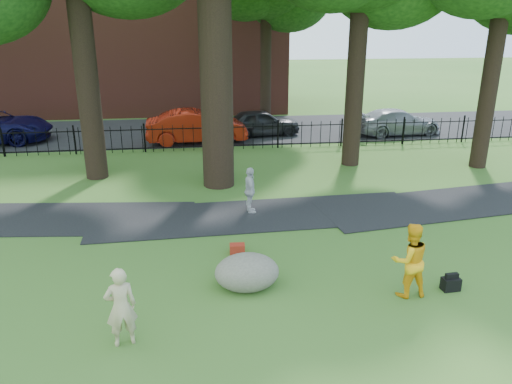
{
  "coord_description": "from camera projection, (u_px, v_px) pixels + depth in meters",
  "views": [
    {
      "loc": [
        -0.83,
        -10.07,
        5.76
      ],
      "look_at": [
        0.71,
        2.0,
        1.45
      ],
      "focal_mm": 35.0,
      "sensor_mm": 36.0,
      "label": 1
    }
  ],
  "objects": [
    {
      "name": "ground",
      "position": [
        236.0,
        282.0,
        11.44
      ],
      "size": [
        120.0,
        120.0,
        0.0
      ],
      "primitive_type": "plane",
      "color": "#376523",
      "rests_on": "ground"
    },
    {
      "name": "footpath",
      "position": [
        258.0,
        216.0,
        15.21
      ],
      "size": [
        36.07,
        3.85,
        0.03
      ],
      "primitive_type": "cube",
      "rotation": [
        0.0,
        0.0,
        0.03
      ],
      "color": "black",
      "rests_on": "ground"
    },
    {
      "name": "street",
      "position": [
        209.0,
        131.0,
        26.4
      ],
      "size": [
        80.0,
        7.0,
        0.02
      ],
      "primitive_type": "cube",
      "color": "black",
      "rests_on": "ground"
    },
    {
      "name": "iron_fence",
      "position": [
        212.0,
        137.0,
        22.46
      ],
      "size": [
        44.0,
        0.04,
        1.2
      ],
      "color": "black",
      "rests_on": "ground"
    },
    {
      "name": "brick_building",
      "position": [
        138.0,
        12.0,
        31.4
      ],
      "size": [
        18.0,
        8.0,
        12.0
      ],
      "primitive_type": "cube",
      "color": "brown",
      "rests_on": "ground"
    },
    {
      "name": "woman",
      "position": [
        121.0,
        307.0,
        9.02
      ],
      "size": [
        0.65,
        0.51,
        1.57
      ],
      "primitive_type": "imported",
      "rotation": [
        0.0,
        0.0,
        3.4
      ],
      "color": "tan",
      "rests_on": "ground"
    },
    {
      "name": "man",
      "position": [
        410.0,
        260.0,
        10.63
      ],
      "size": [
        0.85,
        0.67,
        1.68
      ],
      "primitive_type": "imported",
      "rotation": [
        0.0,
        0.0,
        3.19
      ],
      "color": "#FFB215",
      "rests_on": "ground"
    },
    {
      "name": "pedestrian",
      "position": [
        250.0,
        191.0,
        15.19
      ],
      "size": [
        0.39,
        0.87,
        1.46
      ],
      "primitive_type": "imported",
      "rotation": [
        0.0,
        0.0,
        1.61
      ],
      "color": "#BBBBC1",
      "rests_on": "ground"
    },
    {
      "name": "boulder",
      "position": [
        247.0,
        270.0,
        11.09
      ],
      "size": [
        1.66,
        1.4,
        0.84
      ],
      "primitive_type": "ellipsoid",
      "rotation": [
        0.0,
        0.0,
        -0.24
      ],
      "color": "#5C5A4C",
      "rests_on": "ground"
    },
    {
      "name": "backpack",
      "position": [
        451.0,
        284.0,
        11.05
      ],
      "size": [
        0.41,
        0.27,
        0.29
      ],
      "primitive_type": "cube",
      "rotation": [
        0.0,
        0.0,
        0.08
      ],
      "color": "black",
      "rests_on": "ground"
    },
    {
      "name": "red_bag",
      "position": [
        237.0,
        249.0,
        12.74
      ],
      "size": [
        0.4,
        0.26,
        0.26
      ],
      "primitive_type": "cube",
      "rotation": [
        0.0,
        0.0,
        -0.06
      ],
      "color": "maroon",
      "rests_on": "ground"
    },
    {
      "name": "red_sedan",
      "position": [
        197.0,
        127.0,
        23.72
      ],
      "size": [
        4.8,
        1.86,
        1.56
      ],
      "primitive_type": "imported",
      "rotation": [
        0.0,
        0.0,
        1.62
      ],
      "color": "#9A1C0B",
      "rests_on": "ground"
    },
    {
      "name": "grey_car",
      "position": [
        261.0,
        123.0,
        25.18
      ],
      "size": [
        4.08,
        2.12,
        1.33
      ],
      "primitive_type": "imported",
      "rotation": [
        0.0,
        0.0,
        1.72
      ],
      "color": "#232326",
      "rests_on": "ground"
    },
    {
      "name": "silver_car",
      "position": [
        397.0,
        122.0,
        25.42
      ],
      "size": [
        4.62,
        2.28,
        1.29
      ],
      "primitive_type": "imported",
      "rotation": [
        0.0,
        0.0,
        1.68
      ],
      "color": "gray",
      "rests_on": "ground"
    }
  ]
}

